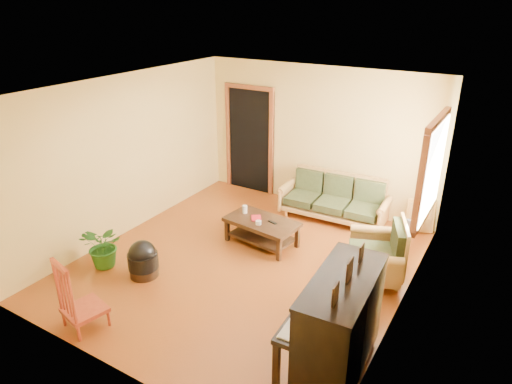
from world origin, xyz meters
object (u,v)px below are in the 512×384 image
Objects in this scene: sofa at (333,199)px; potted_plant at (105,246)px; piano at (340,327)px; coffee_table at (262,232)px; ceramic_crock at (410,225)px; red_chair at (82,293)px; footstool at (143,263)px; armchair at (375,249)px.

sofa is 2.76× the size of potted_plant.
coffee_table is at bearing 133.50° from piano.
piano is 3.63m from ceramic_crock.
ceramic_crock is (2.76, 4.45, -0.35)m from red_chair.
ceramic_crock is at bearing 43.57° from potted_plant.
footstool is at bearing -131.68° from ceramic_crock.
coffee_table is at bearing 87.37° from red_chair.
piano is 3.00m from red_chair.
red_chair is (-2.87, -0.86, -0.11)m from piano.
ceramic_crock is (1.31, 0.23, -0.28)m from sofa.
red_chair is 1.41× the size of potted_plant.
piano reaches higher than footstool.
piano reaches higher than ceramic_crock.
red_chair is at bearing -111.42° from sofa.
coffee_table is at bearing -139.82° from ceramic_crock.
piano is 5.37× the size of ceramic_crock.
armchair is 1.97m from piano.
footstool is 0.45× the size of red_chair.
coffee_table reaches higher than footstool.
sofa is at bearing 65.68° from coffee_table.
red_chair is at bearing -166.29° from piano.
footstool is at bearing 9.44° from potted_plant.
piano is at bearing -5.73° from footstool.
footstool is 4.41m from ceramic_crock.
footstool is at bearing 171.33° from piano.
piano is (1.42, -3.36, 0.19)m from sofa.
coffee_table is 0.87× the size of piano.
coffee_table is (-0.64, -1.41, -0.19)m from sofa.
coffee_table is 1.92m from footstool.
footstool is 0.66m from potted_plant.
footstool is (-2.81, -1.65, -0.24)m from armchair.
footstool is at bearing 111.89° from red_chair.
armchair is at bearing -94.16° from ceramic_crock.
ceramic_crock is at bearing 40.18° from coffee_table.
piano is at bearing -43.56° from coffee_table.
sofa reaches higher than footstool.
coffee_table is at bearing -116.78° from sofa.
armchair is 3.27m from footstool.
footstool is (-3.04, 0.31, -0.38)m from piano.
coffee_table is at bearing 59.15° from footstool.
red_chair is at bearing -81.61° from footstool.
armchair is 1.68m from ceramic_crock.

